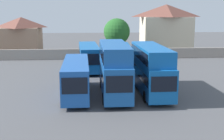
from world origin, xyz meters
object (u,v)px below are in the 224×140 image
Objects in this scene: bus_3 at (151,67)px; bus_4 at (89,56)px; bus_2 at (114,67)px; house_terrace_left at (22,35)px; bus_1 at (76,76)px; bus_5 at (121,56)px; tree_left_of_lot at (117,32)px; house_terrace_centre at (166,28)px.

bus_3 reaches higher than bus_4.
house_terrace_left is at bearing -154.00° from bus_2.
bus_3 is 0.98× the size of bus_4.
bus_2 is at bearing 85.27° from bus_1.
bus_5 is 1.69× the size of tree_left_of_lot.
bus_2 reaches higher than bus_3.
bus_1 is at bearing -21.05° from bus_5.
bus_2 is 26.06m from tree_left_of_lot.
bus_3 is 14.52m from bus_4.
bus_2 is 34.92m from house_terrace_centre.
bus_5 is at bearing 171.11° from bus_2.
bus_1 is at bearing -118.29° from house_terrace_centre.
bus_5 is at bearing -120.91° from house_terrace_centre.
bus_3 is at bearing -58.80° from house_terrace_left.
house_terrace_centre is (11.16, 18.65, 2.93)m from bus_5.
bus_1 is 1.01× the size of bus_3.
house_terrace_left is at bearing -147.40° from bus_4.
tree_left_of_lot is (-1.00, 25.30, 1.86)m from bus_3.
bus_3 is at bearing 91.54° from bus_1.
bus_4 is 1.56× the size of tree_left_of_lot.
bus_2 is 1.29× the size of house_terrace_left.
bus_3 is (3.78, 0.55, -0.18)m from bus_2.
bus_4 is at bearing -154.80° from bus_3.
bus_1 is at bearing -104.37° from tree_left_of_lot.
bus_3 is 13.10m from bus_5.
bus_4 is 22.54m from house_terrace_left.
bus_3 reaches higher than bus_1.
house_terrace_centre reaches higher than house_terrace_left.
tree_left_of_lot is (18.09, -6.22, 0.97)m from house_terrace_left.
bus_3 is at bearing -87.74° from tree_left_of_lot.
tree_left_of_lot is (6.56, 25.59, 2.62)m from bus_1.
bus_5 is 1.16× the size of house_terrace_centre.
bus_1 reaches higher than bus_5.
bus_2 is at bearing 7.51° from bus_4.
tree_left_of_lot is at bearing -18.97° from house_terrace_left.
bus_1 is 14.56m from bus_5.
tree_left_of_lot reaches higher than bus_5.
bus_5 is 25.58m from house_terrace_left.
house_terrace_left is 28.74m from house_terrace_centre.
bus_4 is 24.50m from house_terrace_centre.
bus_2 is 1.00× the size of house_terrace_centre.
house_terrace_left is (-11.54, 31.80, 1.65)m from bus_1.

